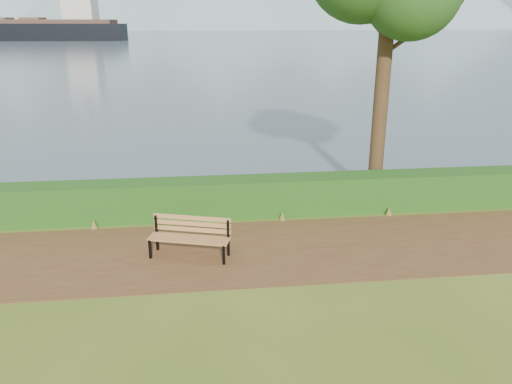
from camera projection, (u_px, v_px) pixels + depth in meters
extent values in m
plane|color=#475E1B|center=(226.00, 258.00, 10.98)|extent=(140.00, 140.00, 0.00)
cube|color=#58311E|center=(225.00, 252.00, 11.26)|extent=(40.00, 3.40, 0.01)
cube|color=#1F4914|center=(220.00, 198.00, 13.26)|extent=(32.00, 0.85, 1.00)
cube|color=#3F5765|center=(195.00, 32.00, 255.34)|extent=(700.00, 510.00, 0.00)
cone|color=#7F99AA|center=(181.00, 6.00, 408.35)|extent=(120.00, 120.00, 35.00)
cone|color=#7F99AA|center=(372.00, 3.00, 420.64)|extent=(130.00, 130.00, 40.00)
cube|color=black|center=(150.00, 249.00, 10.89)|extent=(0.06, 0.07, 0.44)
cube|color=black|center=(157.00, 233.00, 11.23)|extent=(0.06, 0.07, 0.85)
cube|color=black|center=(153.00, 237.00, 11.03)|extent=(0.20, 0.50, 0.05)
cube|color=black|center=(224.00, 255.00, 10.61)|extent=(0.06, 0.07, 0.44)
cube|color=black|center=(228.00, 238.00, 10.95)|extent=(0.06, 0.07, 0.85)
cube|color=black|center=(226.00, 243.00, 10.75)|extent=(0.20, 0.50, 0.05)
cube|color=#AB7442|center=(187.00, 242.00, 10.71)|extent=(1.72, 0.60, 0.03)
cube|color=#AB7442|center=(188.00, 240.00, 10.82)|extent=(1.72, 0.60, 0.03)
cube|color=#AB7442|center=(190.00, 238.00, 10.94)|extent=(1.72, 0.60, 0.03)
cube|color=#AB7442|center=(192.00, 235.00, 11.06)|extent=(1.72, 0.60, 0.03)
cube|color=#AB7442|center=(192.00, 229.00, 11.07)|extent=(1.71, 0.56, 0.10)
cube|color=#AB7442|center=(192.00, 224.00, 11.03)|extent=(1.71, 0.56, 0.10)
cube|color=#AB7442|center=(192.00, 218.00, 10.98)|extent=(1.71, 0.56, 0.10)
cylinder|color=#3E2419|center=(383.00, 72.00, 13.46)|extent=(0.40, 0.40, 7.28)
cylinder|color=#3E2419|center=(402.00, 41.00, 13.25)|extent=(1.06, 0.12, 0.80)
cylinder|color=#3E2419|center=(371.00, 21.00, 13.09)|extent=(0.82, 0.38, 0.73)
cube|color=black|center=(10.00, 36.00, 139.17)|extent=(64.02, 16.18, 6.33)
cube|color=#4C352E|center=(8.00, 22.00, 137.98)|extent=(58.88, 14.69, 1.09)
cube|color=silver|center=(80.00, 3.00, 136.75)|extent=(8.84, 8.24, 9.95)
cube|color=brown|center=(0.00, 19.00, 137.70)|extent=(5.99, 6.48, 0.72)
cube|color=brown|center=(33.00, 19.00, 137.86)|extent=(5.99, 6.48, 0.72)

